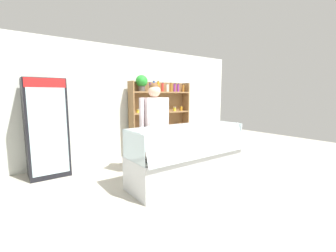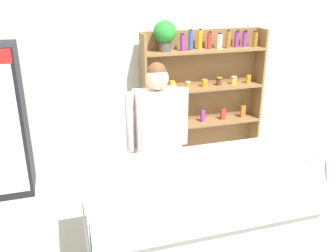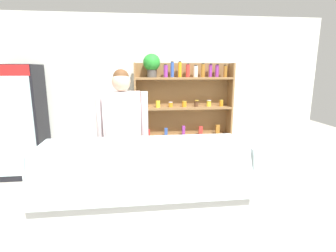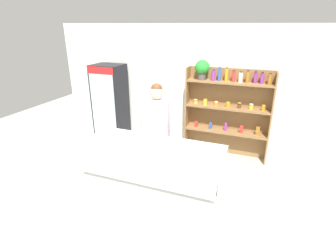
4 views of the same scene
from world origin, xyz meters
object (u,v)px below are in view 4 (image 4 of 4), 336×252
at_px(drinks_fridge, 110,104).
at_px(deli_display_case, 154,183).
at_px(shop_clerk, 157,123).
at_px(shelving_unit, 224,104).

bearing_deg(drinks_fridge, deli_display_case, -43.38).
bearing_deg(shop_clerk, deli_display_case, -71.11).
relative_size(shelving_unit, shop_clerk, 1.14).
relative_size(deli_display_case, shop_clerk, 1.22).
distance_m(drinks_fridge, deli_display_case, 2.72).
bearing_deg(drinks_fridge, shelving_unit, 4.06).
xyz_separation_m(shelving_unit, shop_clerk, (-0.95, -1.33, -0.09)).
height_order(drinks_fridge, deli_display_case, drinks_fridge).
bearing_deg(shelving_unit, deli_display_case, -109.55).
xyz_separation_m(deli_display_case, shop_clerk, (-0.23, 0.68, 0.75)).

